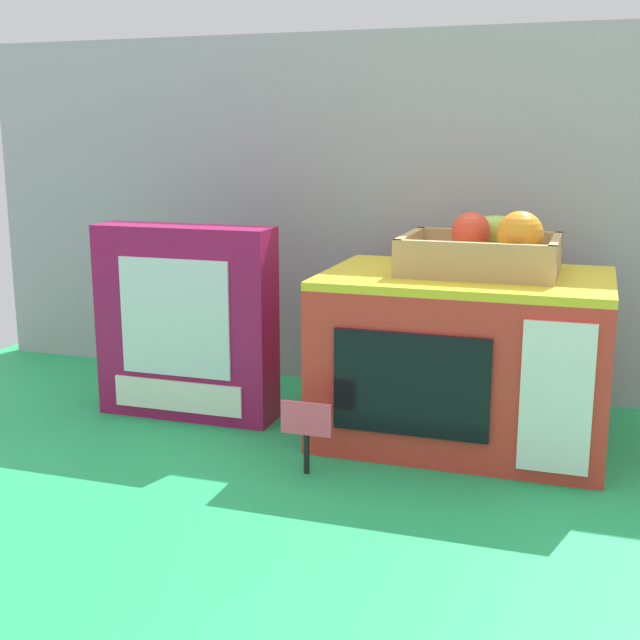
% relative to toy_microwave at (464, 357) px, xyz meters
% --- Properties ---
extents(ground_plane, '(1.70, 1.70, 0.00)m').
position_rel_toy_microwave_xyz_m(ground_plane, '(-0.16, -0.04, -0.12)').
color(ground_plane, '#219E54').
rests_on(ground_plane, ground).
extents(display_back_panel, '(1.61, 0.03, 0.62)m').
position_rel_toy_microwave_xyz_m(display_back_panel, '(-0.16, 0.24, 0.18)').
color(display_back_panel, '#A0A3A8').
rests_on(display_back_panel, ground).
extents(toy_microwave, '(0.41, 0.29, 0.25)m').
position_rel_toy_microwave_xyz_m(toy_microwave, '(0.00, 0.00, 0.00)').
color(toy_microwave, red).
rests_on(toy_microwave, ground).
extents(food_groups_crate, '(0.22, 0.17, 0.09)m').
position_rel_toy_microwave_xyz_m(food_groups_crate, '(0.02, 0.02, 0.16)').
color(food_groups_crate, tan).
rests_on(food_groups_crate, toy_microwave).
extents(cookie_set_box, '(0.29, 0.08, 0.31)m').
position_rel_toy_microwave_xyz_m(cookie_set_box, '(-0.43, -0.03, 0.03)').
color(cookie_set_box, '#99144C').
rests_on(cookie_set_box, ground).
extents(price_sign, '(0.07, 0.01, 0.10)m').
position_rel_toy_microwave_xyz_m(price_sign, '(-0.18, -0.20, -0.06)').
color(price_sign, black).
rests_on(price_sign, ground).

